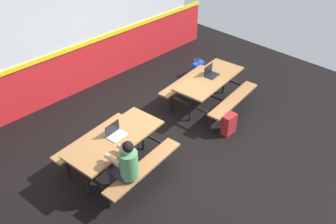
{
  "coord_description": "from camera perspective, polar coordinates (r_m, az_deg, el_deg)",
  "views": [
    {
      "loc": [
        -4.02,
        -3.9,
        4.6
      ],
      "look_at": [
        0.0,
        0.06,
        0.55
      ],
      "focal_mm": 37.74,
      "sensor_mm": 36.0,
      "label": 1
    }
  ],
  "objects": [
    {
      "name": "ground_plane",
      "position": [
        7.25,
        0.33,
        -3.79
      ],
      "size": [
        10.0,
        10.0,
        0.02
      ],
      "primitive_type": "cube",
      "color": "black"
    },
    {
      "name": "accent_backdrop",
      "position": [
        8.49,
        -13.52,
        11.43
      ],
      "size": [
        8.0,
        0.14,
        2.6
      ],
      "color": "red",
      "rests_on": "ground"
    },
    {
      "name": "picnic_table_left",
      "position": [
        6.19,
        -8.41,
        -5.33
      ],
      "size": [
        1.84,
        1.73,
        0.74
      ],
      "color": "#9E6B3D",
      "rests_on": "ground"
    },
    {
      "name": "picnic_table_right",
      "position": [
        7.83,
        6.64,
        4.49
      ],
      "size": [
        1.84,
        1.73,
        0.74
      ],
      "color": "#9E6B3D",
      "rests_on": "ground"
    },
    {
      "name": "student_nearer",
      "position": [
        5.63,
        -6.91,
        -8.39
      ],
      "size": [
        0.39,
        0.54,
        1.21
      ],
      "color": "#2D2D38",
      "rests_on": "ground"
    },
    {
      "name": "laptop_silver",
      "position": [
        6.1,
        -8.48,
        -3.41
      ],
      "size": [
        0.34,
        0.26,
        0.22
      ],
      "color": "silver",
      "rests_on": "picnic_table_left"
    },
    {
      "name": "laptop_dark",
      "position": [
        7.82,
        6.92,
        6.22
      ],
      "size": [
        0.34,
        0.26,
        0.22
      ],
      "color": "black",
      "rests_on": "picnic_table_right"
    },
    {
      "name": "backpack_dark",
      "position": [
        7.28,
        9.76,
        -1.94
      ],
      "size": [
        0.3,
        0.22,
        0.44
      ],
      "color": "maroon",
      "rests_on": "ground"
    },
    {
      "name": "tote_bag_bright",
      "position": [
        9.23,
        4.85,
        7.03
      ],
      "size": [
        0.34,
        0.21,
        0.43
      ],
      "color": "#1E47B2",
      "rests_on": "ground"
    }
  ]
}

